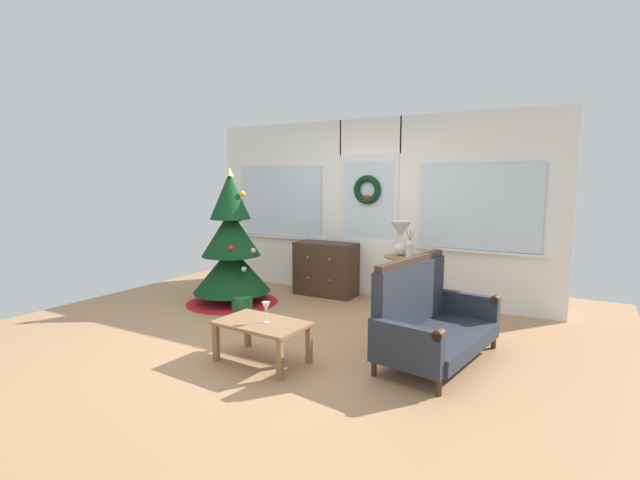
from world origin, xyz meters
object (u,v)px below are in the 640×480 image
object	(u,v)px
christmas_tree	(231,253)
gift_box	(242,304)
table_lamp	(401,233)
settee_sofa	(429,320)
wine_glass	(266,308)
dresser_cabinet	(326,269)
coffee_table	(262,328)
flower_vase	(410,248)
side_table	(403,273)

from	to	relation	value
christmas_tree	gift_box	bearing A→B (deg)	-35.24
table_lamp	gift_box	bearing A→B (deg)	-149.30
settee_sofa	wine_glass	world-z (taller)	settee_sofa
dresser_cabinet	table_lamp	bearing A→B (deg)	-12.12
christmas_tree	settee_sofa	size ratio (longest dim) A/B	1.23
coffee_table	wine_glass	world-z (taller)	wine_glass
christmas_tree	flower_vase	size ratio (longest dim) A/B	5.31
dresser_cabinet	flower_vase	xyz separation A→B (m)	(1.39, -0.36, 0.46)
dresser_cabinet	wine_glass	size ratio (longest dim) A/B	4.64
dresser_cabinet	gift_box	distance (m)	1.43
coffee_table	side_table	bearing A→B (deg)	74.84
table_lamp	gift_box	size ratio (longest dim) A/B	2.21
side_table	table_lamp	bearing A→B (deg)	146.31
dresser_cabinet	gift_box	bearing A→B (deg)	-111.55
christmas_tree	coffee_table	bearing A→B (deg)	-42.45
side_table	gift_box	world-z (taller)	side_table
side_table	wine_glass	size ratio (longest dim) A/B	3.75
side_table	coffee_table	xyz separation A→B (m)	(-0.59, -2.19, -0.19)
flower_vase	wine_glass	world-z (taller)	flower_vase
side_table	flower_vase	world-z (taller)	flower_vase
side_table	table_lamp	world-z (taller)	table_lamp
side_table	settee_sofa	bearing A→B (deg)	-61.56
coffee_table	christmas_tree	bearing A→B (deg)	137.55
wine_glass	settee_sofa	bearing A→B (deg)	33.16
side_table	coffee_table	world-z (taller)	side_table
flower_vase	gift_box	bearing A→B (deg)	-153.82
dresser_cabinet	wine_glass	world-z (taller)	dresser_cabinet
flower_vase	coffee_table	world-z (taller)	flower_vase
gift_box	flower_vase	bearing A→B (deg)	26.18
dresser_cabinet	table_lamp	size ratio (longest dim) A/B	2.05
wine_glass	christmas_tree	bearing A→B (deg)	138.42
table_lamp	wine_glass	size ratio (longest dim) A/B	2.26
table_lamp	flower_vase	bearing A→B (deg)	-32.01
settee_sofa	coffee_table	world-z (taller)	settee_sofa
side_table	coffee_table	distance (m)	2.28
flower_vase	table_lamp	bearing A→B (deg)	147.99
coffee_table	flower_vase	bearing A→B (deg)	71.98
side_table	dresser_cabinet	bearing A→B (deg)	166.74
christmas_tree	dresser_cabinet	world-z (taller)	christmas_tree
christmas_tree	table_lamp	bearing A→B (deg)	19.21
flower_vase	side_table	bearing A→B (deg)	149.04
table_lamp	flower_vase	xyz separation A→B (m)	(0.16, -0.10, -0.17)
christmas_tree	wine_glass	distance (m)	2.24
wine_glass	side_table	bearing A→B (deg)	75.96
settee_sofa	table_lamp	distance (m)	1.73
dresser_cabinet	settee_sofa	xyz separation A→B (m)	(2.03, -1.66, -0.01)
table_lamp	wine_glass	xyz separation A→B (m)	(-0.49, -2.23, -0.49)
christmas_tree	settee_sofa	distance (m)	3.03
table_lamp	coffee_table	distance (m)	2.40
gift_box	dresser_cabinet	bearing A→B (deg)	68.45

